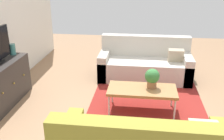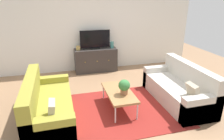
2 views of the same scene
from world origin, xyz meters
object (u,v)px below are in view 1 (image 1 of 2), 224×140
at_px(tv_console, 1,84).
at_px(potted_plant, 152,77).
at_px(coffee_table, 142,90).
at_px(glass_vase, 12,49).
at_px(couch_right_side, 145,65).

bearing_deg(tv_console, potted_plant, -87.66).
height_order(coffee_table, potted_plant, potted_plant).
height_order(tv_console, glass_vase, glass_vase).
xyz_separation_m(coffee_table, glass_vase, (0.48, 2.33, 0.44)).
relative_size(couch_right_side, potted_plant, 5.96).
bearing_deg(glass_vase, potted_plant, -99.65).
bearing_deg(couch_right_side, tv_console, 121.52).
bearing_deg(potted_plant, couch_right_side, 4.37).
relative_size(potted_plant, tv_console, 0.24).
bearing_deg(potted_plant, tv_console, 92.34).
relative_size(couch_right_side, coffee_table, 1.72).
xyz_separation_m(couch_right_side, potted_plant, (-1.36, -0.10, 0.29)).
bearing_deg(coffee_table, potted_plant, -67.04).
relative_size(couch_right_side, glass_vase, 9.55).
xyz_separation_m(potted_plant, glass_vase, (0.42, 2.48, 0.24)).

